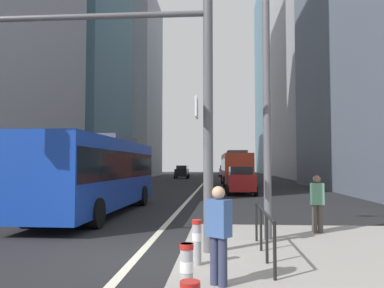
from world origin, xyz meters
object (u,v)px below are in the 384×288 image
object	(u,v)px
city_bus_blue_oncoming	(98,171)
pedestrian_waiting	(219,231)
traffic_signal_gantry	(111,76)
car_oncoming_mid	(132,178)
car_oncoming_far	(182,172)
city_bus_red_receding	(236,167)
street_lamp_post	(266,45)
bollard_right	(197,240)
pedestrian_walking	(317,201)
bollard_left	(187,270)
car_receding_far	(225,171)
car_receding_near	(240,180)

from	to	relation	value
city_bus_blue_oncoming	pedestrian_waiting	xyz separation A→B (m)	(5.16, -9.66, -0.81)
traffic_signal_gantry	car_oncoming_mid	bearing A→B (deg)	101.76
car_oncoming_mid	traffic_signal_gantry	xyz separation A→B (m)	(4.46, -21.41, 3.15)
car_oncoming_far	traffic_signal_gantry	size ratio (longest dim) A/B	0.60
traffic_signal_gantry	pedestrian_waiting	size ratio (longest dim) A/B	4.20
car_oncoming_mid	pedestrian_waiting	distance (m)	24.72
city_bus_red_receding	street_lamp_post	size ratio (longest dim) A/B	1.32
traffic_signal_gantry	bollard_right	world-z (taller)	traffic_signal_gantry
bollard_right	pedestrian_walking	size ratio (longest dim) A/B	0.53
car_oncoming_far	bollard_left	world-z (taller)	car_oncoming_far
car_receding_far	traffic_signal_gantry	world-z (taller)	traffic_signal_gantry
city_bus_red_receding	traffic_signal_gantry	bearing A→B (deg)	-97.70
car_receding_far	pedestrian_waiting	size ratio (longest dim) A/B	2.74
bollard_right	pedestrian_waiting	bearing A→B (deg)	-71.07
city_bus_red_receding	bollard_right	xyz separation A→B (m)	(-1.97, -30.88, -1.20)
city_bus_blue_oncoming	traffic_signal_gantry	distance (m)	8.14
car_oncoming_far	city_bus_red_receding	bearing A→B (deg)	-68.87
car_oncoming_far	street_lamp_post	world-z (taller)	street_lamp_post
car_receding_near	street_lamp_post	distance (m)	17.35
car_receding_far	street_lamp_post	world-z (taller)	street_lamp_post
car_oncoming_far	traffic_signal_gantry	xyz separation A→B (m)	(3.22, -48.59, 3.15)
traffic_signal_gantry	city_bus_red_receding	bearing A→B (deg)	82.30
pedestrian_waiting	bollard_left	bearing A→B (deg)	-116.93
city_bus_blue_oncoming	pedestrian_waiting	distance (m)	10.98
city_bus_blue_oncoming	car_receding_far	bearing A→B (deg)	83.51
city_bus_blue_oncoming	pedestrian_walking	world-z (taller)	city_bus_blue_oncoming
traffic_signal_gantry	bollard_left	xyz separation A→B (m)	(2.05, -3.19, -3.52)
bollard_left	car_receding_far	bearing A→B (deg)	88.89
city_bus_blue_oncoming	street_lamp_post	bearing A→B (deg)	-41.66
street_lamp_post	pedestrian_walking	distance (m)	4.61
car_receding_far	car_oncoming_far	xyz separation A→B (m)	(-6.49, -10.98, -0.00)
pedestrian_waiting	pedestrian_walking	bearing A→B (deg)	60.76
bollard_right	pedestrian_waiting	xyz separation A→B (m)	(0.43, -1.25, 0.39)
city_bus_blue_oncoming	car_receding_near	bearing A→B (deg)	59.35
city_bus_blue_oncoming	bollard_left	bearing A→B (deg)	-65.87
city_bus_red_receding	street_lamp_post	xyz separation A→B (m)	(-0.28, -28.19, 3.45)
car_receding_far	pedestrian_walking	size ratio (longest dim) A/B	2.67
car_receding_far	bollard_right	size ratio (longest dim) A/B	5.03
city_bus_blue_oncoming	traffic_signal_gantry	xyz separation A→B (m)	(2.67, -7.34, 2.30)
car_receding_far	car_oncoming_far	world-z (taller)	same
city_bus_red_receding	car_receding_near	bearing A→B (deg)	-90.63
city_bus_blue_oncoming	car_oncoming_far	bearing A→B (deg)	90.77
car_receding_far	street_lamp_post	size ratio (longest dim) A/B	0.54
car_oncoming_far	city_bus_blue_oncoming	bearing A→B (deg)	-89.23
city_bus_blue_oncoming	street_lamp_post	xyz separation A→B (m)	(6.42, -5.71, 3.45)
street_lamp_post	bollard_left	world-z (taller)	street_lamp_post
car_receding_near	pedestrian_waiting	distance (m)	20.80
car_oncoming_mid	car_receding_near	distance (m)	8.88
car_receding_near	bollard_right	world-z (taller)	car_receding_near
city_bus_blue_oncoming	pedestrian_waiting	bearing A→B (deg)	-61.90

